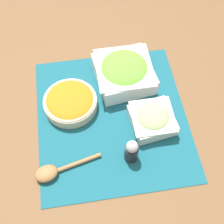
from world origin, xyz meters
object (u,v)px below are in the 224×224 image
(carrot_bowl, at_px, (70,102))
(cucumber_bowl, at_px, (152,119))
(wooden_spoon, at_px, (52,172))
(pepper_shaker, at_px, (132,151))
(lettuce_bowl, at_px, (124,72))

(carrot_bowl, xyz_separation_m, cucumber_bowl, (0.10, 0.24, 0.00))
(wooden_spoon, relative_size, pepper_shaker, 2.25)
(cucumber_bowl, relative_size, lettuce_bowl, 0.71)
(carrot_bowl, height_order, lettuce_bowl, lettuce_bowl)
(lettuce_bowl, xyz_separation_m, wooden_spoon, (0.30, -0.26, -0.03))
(cucumber_bowl, distance_m, pepper_shaker, 0.13)
(carrot_bowl, distance_m, wooden_spoon, 0.23)
(carrot_bowl, distance_m, lettuce_bowl, 0.20)
(cucumber_bowl, distance_m, wooden_spoon, 0.33)
(carrot_bowl, bearing_deg, cucumber_bowl, 67.14)
(wooden_spoon, bearing_deg, cucumber_bowl, 110.25)
(carrot_bowl, height_order, wooden_spoon, carrot_bowl)
(lettuce_bowl, relative_size, wooden_spoon, 1.01)
(cucumber_bowl, bearing_deg, wooden_spoon, -69.75)
(lettuce_bowl, bearing_deg, carrot_bowl, -67.06)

